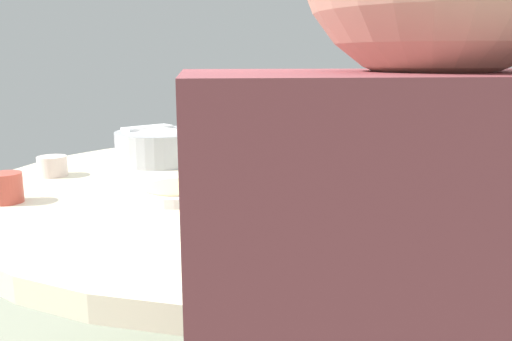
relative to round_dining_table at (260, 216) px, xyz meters
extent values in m
cylinder|color=#99999E|center=(0.00, 0.00, -0.28)|extent=(0.14, 0.14, 0.67)
cylinder|color=beige|center=(0.00, 0.00, 0.07)|extent=(1.40, 1.40, 0.04)
cylinder|color=#B2B5BA|center=(-0.16, 0.34, 0.14)|extent=(0.26, 0.26, 0.09)
ellipsoid|color=white|center=(-0.16, 0.34, 0.14)|extent=(0.21, 0.21, 0.10)
cube|color=white|center=(-0.18, 0.41, 0.19)|extent=(0.16, 0.09, 0.01)
cylinder|color=white|center=(0.11, -0.37, 0.12)|extent=(0.29, 0.29, 0.06)
cylinder|color=#321911|center=(0.11, -0.37, 0.12)|extent=(0.25, 0.25, 0.04)
cylinder|color=silver|center=(0.11, -0.37, 0.14)|extent=(0.31, 0.03, 0.01)
cylinder|color=silver|center=(0.27, 0.29, 0.10)|extent=(0.23, 0.23, 0.02)
ellipsoid|color=#9F591E|center=(0.27, 0.29, 0.12)|extent=(0.16, 0.16, 0.04)
cylinder|color=white|center=(0.46, 0.03, 0.10)|extent=(0.21, 0.21, 0.02)
ellipsoid|color=#B8762B|center=(0.46, 0.03, 0.12)|extent=(0.16, 0.16, 0.03)
cylinder|color=silver|center=(-0.24, -0.07, 0.10)|extent=(0.20, 0.20, 0.02)
ellipsoid|color=#C9BA85|center=(-0.24, -0.07, 0.12)|extent=(0.15, 0.15, 0.02)
cylinder|color=#26864E|center=(0.02, -0.63, 0.18)|extent=(0.08, 0.08, 0.17)
cylinder|color=#26864E|center=(0.02, -0.63, 0.30)|extent=(0.03, 0.03, 0.06)
cylinder|color=beige|center=(-0.47, 0.28, 0.12)|extent=(0.08, 0.08, 0.05)
cylinder|color=silver|center=(0.54, -0.16, 0.13)|extent=(0.08, 0.08, 0.07)
cylinder|color=#C84D3E|center=(-0.58, 0.05, 0.13)|extent=(0.07, 0.07, 0.06)
camera|label=1|loc=(-0.57, -1.17, 0.40)|focal=37.08mm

